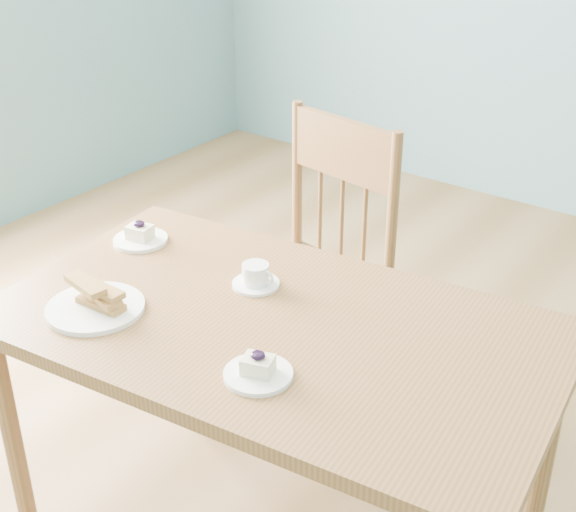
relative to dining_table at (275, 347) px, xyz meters
The scene contains 7 objects.
room 0.74m from the dining_table, 21.85° to the left, with size 5.01×5.01×2.71m.
dining_table is the anchor object (origin of this frame).
dining_chair 0.65m from the dining_table, 117.78° to the left, with size 0.50×0.49×0.97m.
cheesecake_plate_near 0.23m from the dining_table, 61.85° to the right, with size 0.15×0.15×0.06m.
cheesecake_plate_far 0.57m from the dining_table, 169.42° to the left, with size 0.15×0.15×0.06m.
coffee_cup 0.20m from the dining_table, 143.18° to the left, with size 0.12×0.12×0.06m.
biscotti_plate 0.44m from the dining_table, 149.95° to the right, with size 0.24×0.24×0.08m.
Camera 1 is at (0.77, -1.34, 1.72)m, focal length 50.00 mm.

